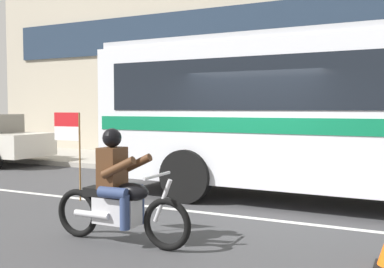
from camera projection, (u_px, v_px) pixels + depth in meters
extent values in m
plane|color=#3D3D3F|center=(251.00, 210.00, 8.28)|extent=(60.00, 60.00, 0.00)
cube|color=#A39E93|center=(311.00, 171.00, 12.83)|extent=(28.00, 3.80, 0.15)
cube|color=silver|center=(239.00, 216.00, 7.75)|extent=(26.60, 0.14, 0.01)
cube|color=#233347|center=(326.00, 18.00, 14.24)|extent=(25.76, 0.10, 1.40)
cube|color=silver|center=(383.00, 114.00, 8.32)|extent=(11.13, 2.82, 2.70)
cube|color=black|center=(384.00, 84.00, 8.29)|extent=(10.24, 2.84, 0.96)
cube|color=#0F7247|center=(383.00, 125.00, 8.33)|extent=(10.91, 2.85, 0.28)
cylinder|color=black|center=(186.00, 176.00, 8.87)|extent=(1.04, 0.30, 1.04)
torus|color=black|center=(167.00, 224.00, 5.88)|extent=(0.69, 0.10, 0.69)
torus|color=black|center=(78.00, 213.00, 6.51)|extent=(0.69, 0.10, 0.69)
cube|color=silver|center=(117.00, 211.00, 6.21)|extent=(0.64, 0.29, 0.36)
ellipsoid|color=black|center=(132.00, 192.00, 6.09)|extent=(0.48, 0.28, 0.24)
cube|color=black|center=(105.00, 192.00, 6.29)|extent=(0.56, 0.27, 0.12)
cylinder|color=silver|center=(163.00, 201.00, 5.89)|extent=(0.28, 0.06, 0.58)
cylinder|color=silver|center=(157.00, 176.00, 5.91)|extent=(0.05, 0.64, 0.04)
cylinder|color=silver|center=(92.00, 214.00, 6.20)|extent=(0.55, 0.10, 0.09)
cube|color=#4C2D19|center=(112.00, 168.00, 6.21)|extent=(0.28, 0.36, 0.56)
sphere|color=black|center=(112.00, 138.00, 6.19)|extent=(0.26, 0.26, 0.26)
cylinder|color=navy|center=(129.00, 189.00, 6.33)|extent=(0.42, 0.15, 0.15)
cylinder|color=navy|center=(140.00, 207.00, 6.26)|extent=(0.13, 0.13, 0.46)
cylinder|color=navy|center=(113.00, 193.00, 6.01)|extent=(0.42, 0.15, 0.15)
cylinder|color=navy|center=(125.00, 212.00, 5.94)|extent=(0.13, 0.13, 0.46)
cylinder|color=#4C2D19|center=(135.00, 164.00, 6.28)|extent=(0.52, 0.11, 0.32)
cylinder|color=#4C2D19|center=(118.00, 168.00, 5.92)|extent=(0.52, 0.11, 0.32)
cylinder|color=olive|center=(80.00, 157.00, 6.45)|extent=(0.02, 0.02, 1.25)
cube|color=red|center=(67.00, 119.00, 6.52)|extent=(0.44, 0.02, 0.20)
cube|color=white|center=(67.00, 133.00, 6.53)|extent=(0.44, 0.02, 0.20)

